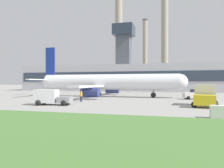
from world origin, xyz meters
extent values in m
plane|color=#999691|center=(0.00, 0.00, 0.00)|extent=(400.00, 400.00, 0.00)
cube|color=#B2B2B7|center=(0.00, 36.94, 4.33)|extent=(71.05, 13.49, 8.65)
cube|color=#2D3847|center=(0.00, 30.14, 4.76)|extent=(69.63, 0.16, 3.11)
cube|color=#4C515B|center=(0.25, 36.94, 9.45)|extent=(4.54, 4.54, 18.90)
cube|color=#283342|center=(0.25, 36.94, 20.71)|extent=(6.81, 6.81, 3.63)
cylinder|color=gray|center=(-9.57, 70.03, 22.49)|extent=(3.59, 3.59, 44.98)
cylinder|color=gray|center=(3.29, 72.51, 16.82)|extent=(2.31, 2.31, 33.63)
cylinder|color=#4C4C51|center=(3.29, 72.51, 33.98)|extent=(2.66, 2.66, 0.69)
cylinder|color=gray|center=(12.73, 73.19, 21.87)|extent=(3.35, 3.35, 43.74)
cylinder|color=white|center=(3.90, 5.38, 2.97)|extent=(27.34, 3.07, 3.07)
sphere|color=white|center=(17.57, 5.38, 2.97)|extent=(2.92, 2.92, 2.92)
cone|color=white|center=(-9.77, 5.38, 2.97)|extent=(3.38, 2.92, 2.92)
cube|color=navy|center=(-9.12, 5.38, 7.44)|extent=(2.15, 0.24, 5.88)
cube|color=white|center=(-9.26, 1.62, 3.43)|extent=(0.84, 7.52, 0.20)
cube|color=white|center=(-9.26, 9.14, 3.43)|extent=(0.84, 7.52, 0.20)
cube|color=white|center=(2.53, -1.50, 2.20)|extent=(1.87, 12.54, 0.36)
cube|color=white|center=(2.53, 12.26, 2.20)|extent=(1.87, 12.54, 0.36)
cylinder|color=navy|center=(2.83, -1.79, 1.21)|extent=(3.07, 1.69, 1.69)
cylinder|color=navy|center=(2.83, 12.56, 1.21)|extent=(3.07, 1.69, 1.69)
cylinder|color=#59595B|center=(12.79, 5.38, 1.35)|extent=(0.20, 0.20, 1.70)
sphere|color=black|center=(12.79, 5.38, 0.50)|extent=(1.00, 1.00, 1.00)
cylinder|color=#59595B|center=(1.17, 3.25, 1.35)|extent=(0.20, 0.20, 1.70)
sphere|color=black|center=(1.17, 3.25, 0.50)|extent=(1.00, 1.00, 1.00)
cylinder|color=#59595B|center=(1.17, 7.52, 1.35)|extent=(0.20, 0.20, 1.70)
sphere|color=black|center=(1.17, 7.52, 0.50)|extent=(1.00, 1.00, 1.00)
cube|color=white|center=(19.97, 3.17, 0.74)|extent=(4.02, 2.43, 0.93)
cube|color=black|center=(19.97, 3.17, 1.45)|extent=(1.52, 1.45, 0.50)
sphere|color=black|center=(21.42, 2.60, 0.30)|extent=(0.60, 0.60, 0.60)
sphere|color=black|center=(21.10, 4.23, 0.30)|extent=(0.60, 0.60, 0.60)
sphere|color=black|center=(18.83, 2.10, 0.30)|extent=(0.60, 0.60, 0.60)
sphere|color=black|center=(18.52, 3.73, 0.30)|extent=(0.60, 0.60, 0.60)
cube|color=gray|center=(3.12, -11.41, 0.69)|extent=(1.93, 2.17, 0.76)
cube|color=silver|center=(0.75, -11.86, 1.13)|extent=(3.06, 2.38, 1.64)
sphere|color=black|center=(3.40, -12.28, 0.35)|extent=(0.70, 0.70, 0.70)
sphere|color=black|center=(3.06, -10.50, 0.35)|extent=(0.70, 0.70, 0.70)
sphere|color=black|center=(0.25, -12.88, 0.35)|extent=(0.70, 0.70, 0.70)
sphere|color=black|center=(-0.09, -11.11, 0.35)|extent=(0.70, 0.70, 0.70)
cube|color=yellow|center=(19.73, -10.03, 0.89)|extent=(2.58, 2.25, 1.14)
cube|color=silver|center=(20.17, -7.18, 1.48)|extent=(2.79, 3.61, 2.34)
sphere|color=black|center=(18.62, -10.00, 0.35)|extent=(0.70, 0.70, 0.70)
sphere|color=black|center=(20.80, -10.33, 0.35)|extent=(0.70, 0.70, 0.70)
sphere|color=black|center=(19.21, -6.20, 0.35)|extent=(0.70, 0.70, 0.70)
sphere|color=black|center=(21.38, -6.53, 0.35)|extent=(0.70, 0.70, 0.70)
cylinder|color=#23283D|center=(3.00, -6.04, 0.39)|extent=(0.40, 0.40, 0.78)
cylinder|color=#F2A514|center=(3.00, -6.04, 1.09)|extent=(0.50, 0.50, 0.62)
sphere|color=tan|center=(3.00, -6.04, 1.51)|extent=(0.21, 0.21, 0.21)
cube|color=black|center=(18.86, 2.58, 0.01)|extent=(0.65, 0.65, 0.03)
cone|color=orange|center=(18.86, 2.58, 0.32)|extent=(0.47, 0.47, 0.64)
cube|color=silver|center=(19.63, -17.48, 0.52)|extent=(1.01, 0.78, 1.03)
camera|label=1|loc=(16.16, -36.40, 2.85)|focal=35.00mm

